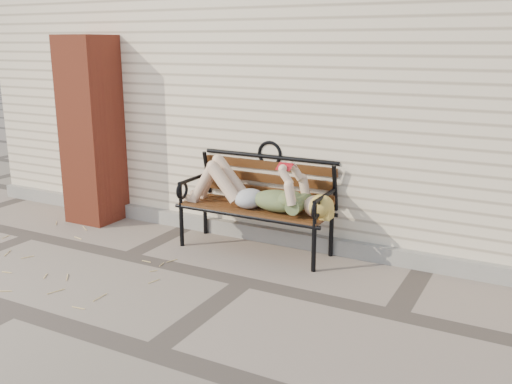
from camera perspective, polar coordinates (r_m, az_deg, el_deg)
The scene contains 7 objects.
ground at distance 4.78m, azimuth -1.12°, elevation -8.98°, with size 80.00×80.00×0.00m, color gray.
house_wall at distance 7.16m, azimuth 10.78°, elevation 11.11°, with size 8.00×4.00×3.00m, color beige.
foundation_strip at distance 5.56m, azimuth 3.75°, elevation -4.69°, with size 8.00×0.10×0.15m, color gray.
brick_pillar at distance 6.43m, azimuth -16.08°, elevation 5.93°, with size 0.50×0.50×2.00m, color #953821.
garden_bench at distance 5.37m, azimuth 0.34°, elevation 0.13°, with size 1.56×0.62×1.01m.
reading_woman at distance 5.25m, azimuth -0.17°, elevation 0.17°, with size 1.48×0.34×0.46m.
straw_scatter at distance 5.61m, azimuth -19.39°, elevation -6.12°, with size 3.05×1.67×0.01m.
Camera 1 is at (2.13, -3.82, 1.92)m, focal length 40.00 mm.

